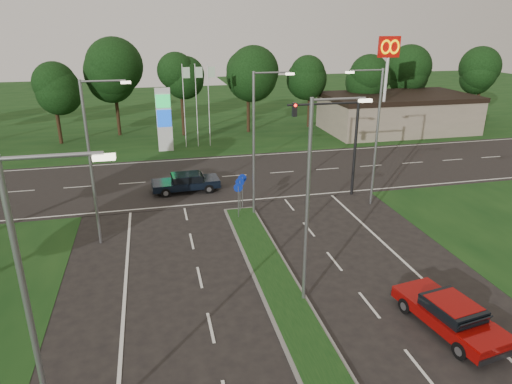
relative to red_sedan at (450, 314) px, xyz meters
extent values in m
cube|color=black|center=(-5.86, 52.24, -0.71)|extent=(160.00, 50.00, 0.02)
cube|color=black|center=(-5.86, 21.24, -0.71)|extent=(160.00, 12.00, 0.02)
cube|color=slate|center=(-5.86, 1.24, -0.65)|extent=(2.00, 26.00, 0.12)
cube|color=gray|center=(16.14, 33.24, 1.29)|extent=(16.00, 9.00, 4.00)
cylinder|color=gray|center=(-5.06, 3.24, 3.79)|extent=(0.16, 0.16, 9.00)
cylinder|color=gray|center=(-3.96, 3.24, 8.19)|extent=(2.20, 0.10, 0.10)
cube|color=#FFF2CC|center=(-2.86, 3.24, 8.09)|extent=(0.50, 0.22, 0.12)
cylinder|color=gray|center=(-5.06, 13.24, 3.79)|extent=(0.16, 0.16, 9.00)
cylinder|color=gray|center=(-3.96, 13.24, 8.19)|extent=(2.20, 0.10, 0.10)
cube|color=#FFF2CC|center=(-2.86, 13.24, 8.09)|extent=(0.50, 0.22, 0.12)
cylinder|color=gray|center=(-14.36, -2.76, 3.79)|extent=(0.16, 0.16, 9.00)
cylinder|color=gray|center=(-13.26, -2.76, 8.19)|extent=(2.20, 0.10, 0.10)
cube|color=#FFF2CC|center=(-12.16, -2.76, 8.09)|extent=(0.50, 0.22, 0.12)
cylinder|color=gray|center=(-14.36, 11.24, 3.79)|extent=(0.16, 0.16, 9.00)
cylinder|color=gray|center=(-13.26, 11.24, 8.19)|extent=(2.20, 0.10, 0.10)
cube|color=#FFF2CC|center=(-12.16, 11.24, 8.09)|extent=(0.50, 0.22, 0.12)
cylinder|color=gray|center=(3.14, 13.24, 3.79)|extent=(0.16, 0.16, 9.00)
cylinder|color=gray|center=(2.04, 13.24, 8.19)|extent=(2.20, 0.10, 0.10)
cube|color=#FFF2CC|center=(0.94, 13.24, 8.09)|extent=(0.50, 0.22, 0.12)
cylinder|color=black|center=(2.64, 15.24, 2.79)|extent=(0.20, 0.20, 7.00)
cylinder|color=black|center=(0.14, 15.24, 5.89)|extent=(5.00, 0.14, 0.14)
cube|color=black|center=(-1.86, 15.24, 5.59)|extent=(0.28, 0.28, 0.90)
sphere|color=#FF190C|center=(-1.86, 15.06, 5.89)|extent=(0.20, 0.20, 0.20)
cylinder|color=gray|center=(-6.16, 12.74, 0.39)|extent=(0.06, 0.06, 2.20)
cylinder|color=#0C26A5|center=(-6.16, 12.74, 1.39)|extent=(0.56, 0.04, 0.56)
cylinder|color=gray|center=(-5.86, 13.74, 0.39)|extent=(0.06, 0.06, 2.20)
cylinder|color=#0C26A5|center=(-5.86, 13.74, 1.39)|extent=(0.56, 0.04, 0.56)
cylinder|color=gray|center=(-5.56, 14.44, 0.39)|extent=(0.06, 0.06, 2.20)
cylinder|color=#0C26A5|center=(-5.56, 14.44, 1.39)|extent=(0.56, 0.04, 0.56)
cube|color=silver|center=(-9.86, 30.24, 2.29)|extent=(1.40, 0.30, 6.00)
cube|color=#0CA53F|center=(-9.86, 30.06, 4.09)|extent=(1.30, 0.08, 1.20)
cube|color=#0C3FBF|center=(-9.86, 30.06, 2.49)|extent=(1.30, 0.08, 1.60)
cylinder|color=silver|center=(-7.86, 31.24, 3.29)|extent=(0.08, 0.08, 8.00)
cube|color=#B2D8B2|center=(-7.51, 31.24, 6.49)|extent=(0.70, 0.02, 1.00)
cylinder|color=silver|center=(-6.66, 31.24, 3.29)|extent=(0.08, 0.08, 8.00)
cube|color=#B2D8B2|center=(-6.31, 31.24, 6.49)|extent=(0.70, 0.02, 1.00)
cylinder|color=silver|center=(-5.46, 31.24, 3.29)|extent=(0.08, 0.08, 8.00)
cube|color=#B2D8B2|center=(-5.11, 31.24, 6.49)|extent=(0.70, 0.02, 1.00)
cylinder|color=silver|center=(12.14, 29.24, 4.29)|extent=(0.30, 0.30, 10.00)
cube|color=#BF0C07|center=(12.14, 29.24, 8.69)|extent=(2.20, 0.35, 2.00)
torus|color=#FFC600|center=(11.69, 29.02, 8.69)|extent=(1.06, 0.16, 1.06)
torus|color=#FFC600|center=(12.59, 29.02, 8.69)|extent=(1.06, 0.16, 1.06)
cylinder|color=black|center=(-5.86, 37.24, 1.49)|extent=(0.36, 0.36, 4.40)
sphere|color=black|center=(-5.86, 37.24, 5.79)|extent=(6.00, 6.00, 6.00)
sphere|color=black|center=(-5.56, 37.04, 6.79)|extent=(4.80, 4.80, 4.80)
cube|color=maroon|center=(0.00, 0.02, -0.11)|extent=(2.69, 5.03, 0.49)
cube|color=black|center=(0.01, -0.07, 0.36)|extent=(1.98, 2.34, 0.46)
cube|color=maroon|center=(0.01, -0.07, 0.59)|extent=(1.82, 1.95, 0.04)
cylinder|color=black|center=(-1.13, 1.39, -0.37)|extent=(0.32, 0.70, 0.67)
cylinder|color=black|center=(0.64, 1.68, -0.37)|extent=(0.32, 0.70, 0.67)
cylinder|color=black|center=(-0.65, -1.63, -0.37)|extent=(0.32, 0.70, 0.67)
cylinder|color=black|center=(1.13, -1.34, -0.37)|extent=(0.32, 0.70, 0.67)
cube|color=black|center=(-8.97, 18.54, -0.10)|extent=(4.89, 2.17, 0.49)
cube|color=black|center=(-8.87, 18.54, 0.37)|extent=(2.19, 1.76, 0.46)
cube|color=black|center=(-8.87, 18.54, 0.60)|extent=(1.80, 1.65, 0.04)
cylinder|color=black|center=(-10.47, 17.57, -0.37)|extent=(0.69, 0.25, 0.68)
cylinder|color=black|center=(-10.54, 19.37, -0.37)|extent=(0.69, 0.25, 0.68)
cylinder|color=black|center=(-7.39, 17.70, -0.37)|extent=(0.69, 0.25, 0.68)
cylinder|color=black|center=(-7.47, 19.50, -0.37)|extent=(0.69, 0.25, 0.68)
camera|label=1|loc=(-11.05, -13.22, 10.96)|focal=32.00mm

